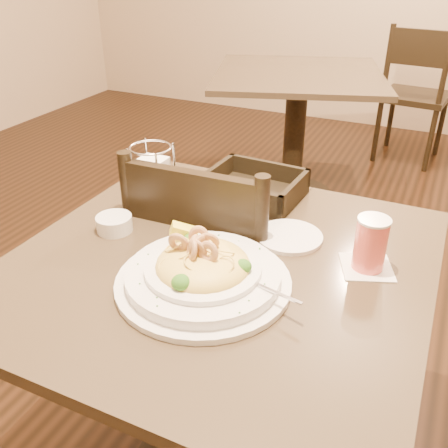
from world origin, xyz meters
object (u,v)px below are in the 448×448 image
at_px(side_plate, 289,237).
at_px(butter_ramekin, 114,223).
at_px(bread_basket, 254,189).
at_px(napkin_caddy, 153,182).
at_px(main_table, 221,341).
at_px(drink_glass, 371,244).
at_px(pasta_bowl, 203,271).
at_px(dining_chair_far, 415,91).
at_px(dining_chair_near, 214,284).
at_px(background_table, 296,115).

height_order(side_plate, butter_ramekin, butter_ramekin).
height_order(bread_basket, napkin_caddy, napkin_caddy).
xyz_separation_m(main_table, side_plate, (0.11, 0.15, 0.25)).
bearing_deg(side_plate, butter_ramekin, -160.28).
bearing_deg(drink_glass, napkin_caddy, 174.89).
distance_m(pasta_bowl, side_plate, 0.27).
bearing_deg(dining_chair_far, drink_glass, 99.51).
bearing_deg(drink_glass, dining_chair_near, 163.49).
xyz_separation_m(drink_glass, side_plate, (-0.19, 0.05, -0.06)).
height_order(drink_glass, napkin_caddy, napkin_caddy).
bearing_deg(side_plate, dining_chair_near, 161.22).
xyz_separation_m(dining_chair_near, drink_glass, (0.43, -0.13, 0.32)).
bearing_deg(main_table, butter_ramekin, 178.59).
bearing_deg(side_plate, drink_glass, -13.58).
distance_m(bread_basket, napkin_caddy, 0.28).
distance_m(main_table, side_plate, 0.31).
height_order(pasta_bowl, side_plate, pasta_bowl).
height_order(background_table, pasta_bowl, pasta_bowl).
relative_size(main_table, dining_chair_far, 0.97).
relative_size(main_table, dining_chair_near, 0.97).
bearing_deg(dining_chair_near, butter_ramekin, 53.21).
xyz_separation_m(pasta_bowl, bread_basket, (-0.06, 0.43, -0.01)).
bearing_deg(pasta_bowl, main_table, 94.74).
bearing_deg(napkin_caddy, side_plate, -0.69).
height_order(background_table, side_plate, side_plate).
relative_size(background_table, dining_chair_far, 1.22).
bearing_deg(napkin_caddy, main_table, -30.17).
distance_m(main_table, bread_basket, 0.42).
bearing_deg(main_table, pasta_bowl, -85.26).
bearing_deg(main_table, drink_glass, 18.97).
distance_m(bread_basket, butter_ramekin, 0.40).
relative_size(napkin_caddy, butter_ramekin, 1.98).
xyz_separation_m(drink_glass, bread_basket, (-0.35, 0.22, -0.04)).
height_order(dining_chair_far, drink_glass, dining_chair_far).
bearing_deg(pasta_bowl, dining_chair_near, 112.65).
height_order(dining_chair_near, napkin_caddy, napkin_caddy).
height_order(main_table, dining_chair_near, dining_chair_near).
bearing_deg(pasta_bowl, dining_chair_far, 87.27).
bearing_deg(butter_ramekin, background_table, 93.48).
bearing_deg(side_plate, pasta_bowl, -112.23).
bearing_deg(dining_chair_near, bread_basket, -132.30).
bearing_deg(main_table, dining_chair_near, 119.32).
relative_size(main_table, napkin_caddy, 5.21).
bearing_deg(dining_chair_near, napkin_caddy, 27.99).
distance_m(dining_chair_near, pasta_bowl, 0.47).
bearing_deg(background_table, dining_chair_near, -80.49).
xyz_separation_m(bread_basket, butter_ramekin, (-0.24, -0.32, -0.00)).
relative_size(dining_chair_far, pasta_bowl, 2.32).
relative_size(background_table, napkin_caddy, 6.58).
distance_m(background_table, napkin_caddy, 1.73).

